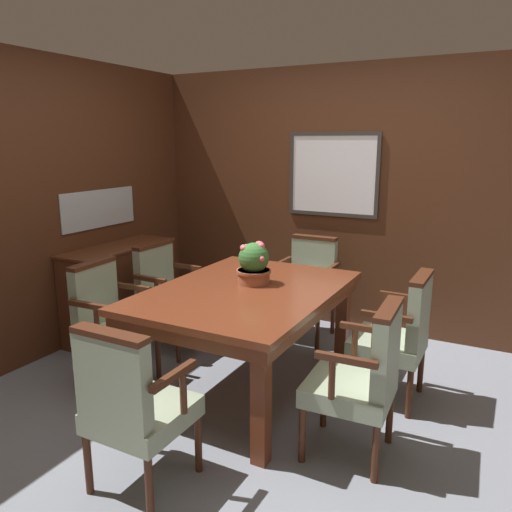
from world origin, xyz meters
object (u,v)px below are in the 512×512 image
(chair_head_far, at_px, (309,283))
(sideboard_cabinet, at_px, (121,290))
(chair_left_near, at_px, (109,319))
(dining_table, at_px, (246,301))
(chair_right_near, at_px, (362,375))
(chair_head_near, at_px, (132,402))
(chair_left_far, at_px, (166,293))
(chair_right_far, at_px, (399,332))
(potted_plant, at_px, (254,264))

(chair_head_far, height_order, sideboard_cabinet, chair_head_far)
(chair_left_near, bearing_deg, dining_table, -71.91)
(chair_left_near, relative_size, sideboard_cabinet, 0.81)
(chair_right_near, relative_size, chair_head_near, 1.00)
(dining_table, relative_size, chair_left_far, 1.76)
(chair_left_far, distance_m, chair_right_far, 1.97)
(chair_right_far, bearing_deg, chair_head_far, -129.55)
(dining_table, bearing_deg, chair_right_near, -21.64)
(chair_right_near, bearing_deg, chair_left_near, -93.04)
(chair_head_near, xyz_separation_m, chair_head_far, (-0.02, 2.39, 0.00))
(chair_left_far, bearing_deg, chair_right_near, -108.55)
(chair_head_near, bearing_deg, dining_table, -89.24)
(chair_left_near, relative_size, potted_plant, 2.97)
(chair_head_near, xyz_separation_m, chair_right_far, (0.97, 1.56, 0.00))
(chair_head_near, distance_m, chair_head_far, 2.39)
(chair_head_far, bearing_deg, sideboard_cabinet, -154.04)
(potted_plant, bearing_deg, chair_right_near, -28.18)
(chair_head_far, bearing_deg, chair_right_near, -59.05)
(chair_head_far, bearing_deg, chair_left_near, -121.54)
(chair_right_far, bearing_deg, dining_table, -69.68)
(dining_table, xyz_separation_m, chair_head_far, (-0.00, 1.19, -0.17))
(dining_table, bearing_deg, chair_left_far, 160.39)
(dining_table, xyz_separation_m, chair_left_near, (-0.94, -0.37, -0.17))
(chair_left_far, bearing_deg, chair_head_near, -145.30)
(chair_right_near, height_order, sideboard_cabinet, chair_right_near)
(dining_table, relative_size, chair_right_far, 1.76)
(chair_left_near, height_order, chair_right_far, same)
(dining_table, relative_size, potted_plant, 5.25)
(dining_table, relative_size, chair_head_near, 1.76)
(chair_left_far, bearing_deg, chair_left_near, -175.23)
(dining_table, relative_size, chair_head_far, 1.76)
(chair_head_near, height_order, sideboard_cabinet, chair_head_near)
(chair_right_near, distance_m, chair_right_far, 0.74)
(chair_left_near, bearing_deg, chair_right_far, -72.49)
(chair_left_far, relative_size, chair_head_far, 1.00)
(chair_right_near, xyz_separation_m, chair_left_far, (-1.93, 0.72, 0.00))
(potted_plant, bearing_deg, dining_table, -85.18)
(chair_left_far, bearing_deg, sideboard_cabinet, 85.01)
(chair_left_near, bearing_deg, chair_right_near, -93.39)
(chair_right_near, relative_size, sideboard_cabinet, 0.81)
(chair_left_near, height_order, chair_left_far, same)
(chair_right_near, distance_m, chair_head_near, 1.25)
(dining_table, height_order, chair_right_near, chair_right_near)
(chair_right_near, xyz_separation_m, chair_head_far, (-0.95, 1.56, 0.00))
(chair_head_near, relative_size, chair_head_far, 1.00)
(chair_left_near, bearing_deg, chair_left_far, -0.37)
(chair_head_far, bearing_deg, chair_right_far, -40.23)
(chair_left_far, height_order, potted_plant, potted_plant)
(chair_left_near, distance_m, chair_left_far, 0.71)
(chair_left_far, height_order, sideboard_cabinet, chair_left_far)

